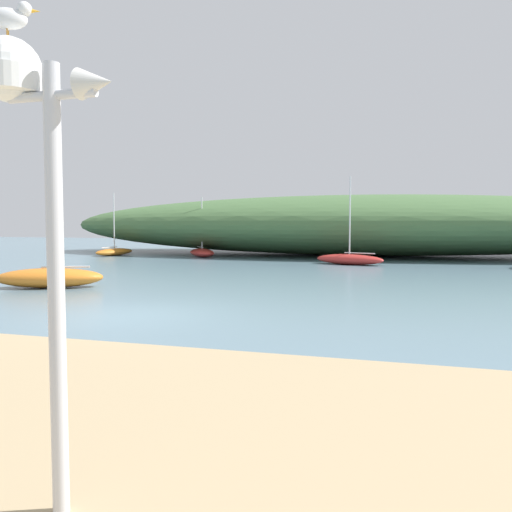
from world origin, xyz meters
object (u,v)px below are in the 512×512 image
Objects in this scene: seagull_on_radar at (10,17)px; sailboat_centre_water at (349,259)px; sailboat_off_point at (202,252)px; sailboat_west_reach at (50,278)px; mast_structure at (25,125)px; sailboat_far_right at (115,252)px.

sailboat_centre_water is (-0.54, 26.30, -3.47)m from seagull_on_radar.
sailboat_off_point reaches higher than seagull_on_radar.
sailboat_centre_water reaches higher than sailboat_off_point.
seagull_on_radar reaches higher than sailboat_west_reach.
mast_structure is at bearing -4.50° from seagull_on_radar.
mast_structure is at bearing -69.77° from sailboat_off_point.
mast_structure is at bearing -88.57° from sailboat_centre_water.
sailboat_off_point is 1.03× the size of sailboat_west_reach.
seagull_on_radar is at bearing -59.45° from sailboat_far_right.
mast_structure is 16.24m from sailboat_west_reach.
mast_structure is 34.91m from sailboat_far_right.
sailboat_off_point is 0.84× the size of sailboat_centre_water.
sailboat_off_point is at bearing 110.04° from seagull_on_radar.
sailboat_centre_water reaches higher than seagull_on_radar.
sailboat_off_point is at bearing 159.05° from sailboat_centre_water.
sailboat_west_reach is (-9.13, -13.63, 0.05)m from sailboat_centre_water.
sailboat_centre_water is at bearing 91.18° from seagull_on_radar.
sailboat_far_right reaches higher than sailboat_off_point.
sailboat_west_reach is at bearing -65.15° from sailboat_far_right.
mast_structure is 0.78m from seagull_on_radar.
sailboat_centre_water is (10.53, -4.03, 0.02)m from sailboat_off_point.
sailboat_centre_water is at bearing 56.17° from sailboat_west_reach.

